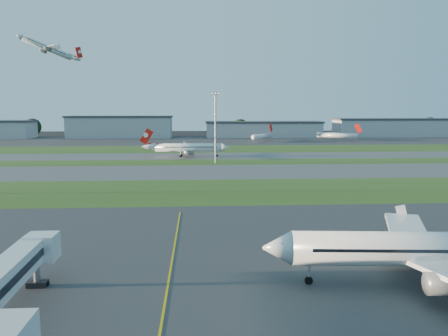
{
  "coord_description": "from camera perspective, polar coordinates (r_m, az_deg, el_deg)",
  "views": [
    {
      "loc": [
        8.48,
        -52.13,
        19.67
      ],
      "look_at": [
        14.14,
        41.72,
        7.0
      ],
      "focal_mm": 35.0,
      "sensor_mm": 36.0,
      "label": 1
    }
  ],
  "objects": [
    {
      "name": "apron_far",
      "position": [
        277.96,
        -5.2,
        3.59
      ],
      "size": [
        400.0,
        80.0,
        0.01
      ],
      "primitive_type": "cube",
      "color": "#333335",
      "rests_on": "ground"
    },
    {
      "name": "tree_west",
      "position": [
        343.45,
        -23.72,
        4.94
      ],
      "size": [
        12.1,
        12.1,
        13.2
      ],
      "color": "black",
      "rests_on": "ground"
    },
    {
      "name": "airliner_taxiing",
      "position": [
        182.79,
        -4.75,
        2.65
      ],
      "size": [
        34.09,
        28.91,
        10.64
      ],
      "rotation": [
        0.0,
        0.0,
        3.11
      ],
      "color": "white",
      "rests_on": "ground"
    },
    {
      "name": "mini_jet_far",
      "position": [
        286.91,
        14.6,
        4.16
      ],
      "size": [
        24.53,
        17.66,
        9.48
      ],
      "rotation": [
        0.0,
        0.0,
        -0.6
      ],
      "color": "white",
      "rests_on": "ground"
    },
    {
      "name": "tree_far_east",
      "position": [
        368.4,
        25.28,
        5.05
      ],
      "size": [
        12.65,
        12.65,
        13.8
      ],
      "color": "black",
      "rests_on": "ground"
    },
    {
      "name": "tree_east",
      "position": [
        336.71,
        15.05,
        5.12
      ],
      "size": [
        10.45,
        10.45,
        11.4
      ],
      "color": "black",
      "rests_on": "ground"
    },
    {
      "name": "taxiway_a",
      "position": [
        138.79,
        -6.92,
        -0.53
      ],
      "size": [
        300.0,
        32.0,
        0.01
      ],
      "primitive_type": "cube",
      "color": "#515154",
      "rests_on": "ground"
    },
    {
      "name": "hangar_east",
      "position": [
        310.95,
        5.18,
        5.06
      ],
      "size": [
        81.6,
        23.0,
        11.2
      ],
      "color": "#A3A5AB",
      "rests_on": "ground"
    },
    {
      "name": "tree_mid_east",
      "position": [
        322.93,
        2.16,
        5.39
      ],
      "size": [
        11.55,
        11.55,
        12.6
      ],
      "color": "black",
      "rests_on": "ground"
    },
    {
      "name": "grass_strip_b",
      "position": [
        163.54,
        -6.4,
        0.72
      ],
      "size": [
        300.0,
        18.0,
        0.01
      ],
      "primitive_type": "cube",
      "color": "#324C19",
      "rests_on": "ground"
    },
    {
      "name": "taxiway_b",
      "position": [
        185.37,
        -6.06,
        1.54
      ],
      "size": [
        300.0,
        26.0,
        0.01
      ],
      "primitive_type": "cube",
      "color": "#515154",
      "rests_on": "ground"
    },
    {
      "name": "grass_strip_a",
      "position": [
        106.31,
        -7.98,
        -3.06
      ],
      "size": [
        300.0,
        34.0,
        0.01
      ],
      "primitive_type": "cube",
      "color": "#324C19",
      "rests_on": "ground"
    },
    {
      "name": "grass_strip_c",
      "position": [
        218.18,
        -5.67,
        2.47
      ],
      "size": [
        300.0,
        40.0,
        0.01
      ],
      "primitive_type": "cube",
      "color": "#324C19",
      "rests_on": "ground"
    },
    {
      "name": "hangar_west",
      "position": [
        311.98,
        -13.38,
        5.26
      ],
      "size": [
        71.4,
        23.0,
        15.2
      ],
      "color": "#A3A5AB",
      "rests_on": "ground"
    },
    {
      "name": "light_mast_centre",
      "position": [
        160.34,
        -1.13,
        5.94
      ],
      "size": [
        3.2,
        0.7,
        25.8
      ],
      "color": "gray",
      "rests_on": "ground"
    },
    {
      "name": "airliner_parked",
      "position": [
        54.51,
        25.46,
        -9.65
      ],
      "size": [
        37.71,
        31.89,
        11.77
      ],
      "rotation": [
        0.0,
        0.0,
        -0.08
      ],
      "color": "white",
      "rests_on": "ground"
    },
    {
      "name": "airliner_departing",
      "position": [
        286.8,
        -22.05,
        14.33
      ],
      "size": [
        31.21,
        26.93,
        11.07
      ],
      "rotation": [
        0.0,
        0.0,
        0.55
      ],
      "color": "white"
    },
    {
      "name": "ground",
      "position": [
        56.36,
        -12.19,
        -12.93
      ],
      "size": [
        700.0,
        700.0,
        0.0
      ],
      "primitive_type": "plane",
      "color": "black",
      "rests_on": "ground"
    },
    {
      "name": "apron_near",
      "position": [
        56.36,
        -12.19,
        -12.93
      ],
      "size": [
        300.0,
        70.0,
        0.01
      ],
      "primitive_type": "cube",
      "color": "#333335",
      "rests_on": "ground"
    },
    {
      "name": "hangar_far_east",
      "position": [
        340.54,
        22.12,
        4.92
      ],
      "size": [
        96.9,
        23.0,
        13.2
      ],
      "color": "#A3A5AB",
      "rests_on": "ground"
    },
    {
      "name": "tree_mid_west",
      "position": [
        319.7,
        -8.59,
        5.11
      ],
      "size": [
        9.9,
        9.9,
        10.8
      ],
      "color": "black",
      "rests_on": "ground"
    },
    {
      "name": "yellow_line",
      "position": [
        55.83,
        -6.98,
        -13.02
      ],
      "size": [
        0.25,
        60.0,
        0.02
      ],
      "primitive_type": "cube",
      "color": "gold",
      "rests_on": "ground"
    },
    {
      "name": "mini_jet_near",
      "position": [
        270.48,
        5.06,
        4.17
      ],
      "size": [
        16.89,
        25.02,
        9.48
      ],
      "rotation": [
        0.0,
        0.0,
        1.0
      ],
      "color": "white",
      "rests_on": "ground"
    }
  ]
}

